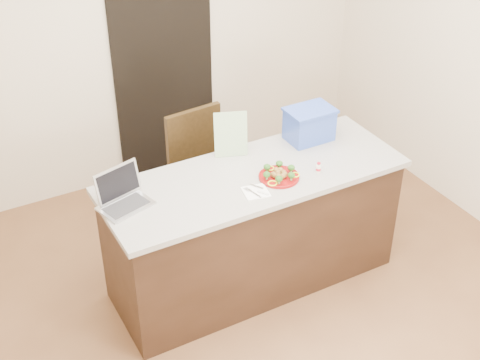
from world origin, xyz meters
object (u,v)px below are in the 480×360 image
yogurt_bottle (318,168)px  laptop (122,195)px  napkin (256,192)px  chair (201,168)px  island (253,229)px  plate (279,177)px  blue_box (309,124)px

yogurt_bottle → laptop: laptop is taller
napkin → chair: bearing=87.6°
island → plate: plate is taller
island → laptop: (-0.88, 0.11, 0.52)m
island → blue_box: size_ratio=6.13×
island → blue_box: bearing=20.5°
island → napkin: size_ratio=13.15×
yogurt_bottle → island: bearing=154.5°
island → blue_box: blue_box is taller
island → blue_box: 0.85m
plate → chair: bearing=102.3°
island → yogurt_bottle: bearing=-25.5°
island → chair: (-0.06, 0.70, 0.13)m
napkin → blue_box: 0.80m
island → plate: size_ratio=7.62×
laptop → chair: 1.09m
plate → laptop: laptop is taller
plate → yogurt_bottle: bearing=-13.6°
island → blue_box: (0.58, 0.22, 0.58)m
laptop → blue_box: blue_box is taller
napkin → chair: (0.04, 0.90, -0.33)m
yogurt_bottle → blue_box: 0.45m
yogurt_bottle → laptop: bearing=167.0°
napkin → yogurt_bottle: size_ratio=2.18×
napkin → laptop: size_ratio=0.43×
napkin → blue_box: bearing=31.2°
chair → laptop: bearing=-149.3°
island → laptop: bearing=173.0°
plate → blue_box: (0.46, 0.34, 0.11)m
laptop → blue_box: (1.46, 0.11, 0.06)m
napkin → laptop: 0.84m
plate → napkin: plate is taller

